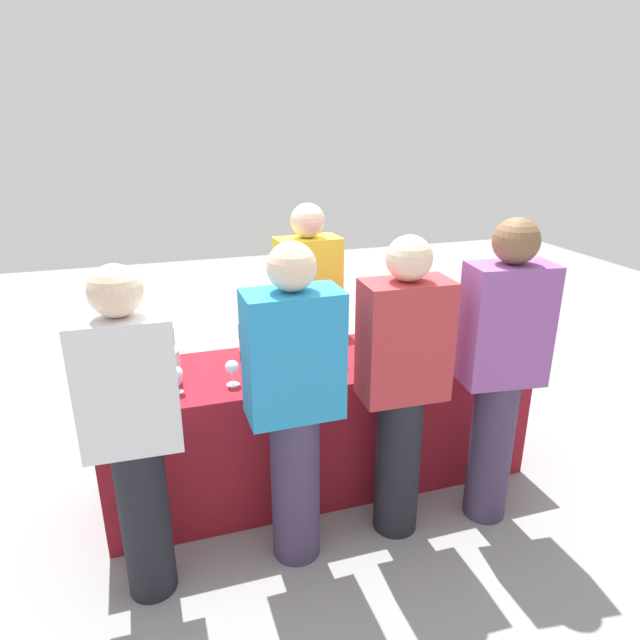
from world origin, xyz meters
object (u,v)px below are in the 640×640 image
(wine_bottle_2, at_px, (285,336))
(server_pouring, at_px, (308,316))
(wine_bottle_0, at_px, (168,349))
(wine_bottle_1, at_px, (245,342))
(guest_2, at_px, (402,384))
(guest_1, at_px, (294,402))
(wine_glass_0, at_px, (176,374))
(wine_bottle_3, at_px, (308,335))
(wine_glass_1, at_px, (232,368))
(wine_glass_3, at_px, (396,343))
(wine_glass_4, at_px, (461,334))
(ice_bucket, at_px, (162,367))
(guest_0, at_px, (134,431))
(guest_3, at_px, (501,367))
(wine_glass_2, at_px, (339,348))

(wine_bottle_2, distance_m, server_pouring, 0.48)
(wine_bottle_0, relative_size, wine_bottle_1, 1.08)
(guest_2, bearing_deg, guest_1, -175.96)
(wine_bottle_1, bearing_deg, wine_glass_0, -143.69)
(wine_bottle_3, xyz_separation_m, wine_glass_1, (-0.49, -0.29, -0.02))
(wine_glass_3, relative_size, wine_glass_4, 0.86)
(wine_bottle_1, distance_m, wine_glass_3, 0.87)
(wine_bottle_0, distance_m, ice_bucket, 0.16)
(wine_glass_1, bearing_deg, guest_1, -60.93)
(wine_glass_0, bearing_deg, wine_bottle_0, 94.51)
(wine_bottle_2, distance_m, wine_glass_0, 0.70)
(wine_bottle_0, height_order, guest_0, guest_0)
(guest_2, distance_m, guest_3, 0.53)
(server_pouring, bearing_deg, guest_1, 65.67)
(guest_0, distance_m, guest_3, 1.81)
(wine_bottle_3, relative_size, wine_glass_2, 2.12)
(wine_bottle_1, height_order, wine_glass_4, wine_bottle_1)
(wine_glass_1, bearing_deg, wine_glass_4, 1.60)
(wine_bottle_3, distance_m, wine_glass_0, 0.83)
(wine_glass_2, height_order, guest_2, guest_2)
(guest_1, distance_m, guest_2, 0.56)
(server_pouring, bearing_deg, guest_0, 40.69)
(server_pouring, bearing_deg, wine_glass_2, 84.92)
(wine_bottle_2, xyz_separation_m, guest_0, (-0.84, -0.72, -0.06))
(guest_2, bearing_deg, wine_glass_0, 162.09)
(wine_glass_3, bearing_deg, wine_bottle_3, 155.22)
(wine_glass_1, height_order, guest_3, guest_3)
(wine_bottle_2, xyz_separation_m, ice_bucket, (-0.70, -0.16, -0.03))
(wine_bottle_2, xyz_separation_m, guest_2, (0.43, -0.67, -0.05))
(wine_bottle_2, relative_size, guest_2, 0.20)
(server_pouring, xyz_separation_m, guest_0, (-1.10, -1.12, -0.02))
(wine_bottle_0, distance_m, wine_glass_4, 1.69)
(server_pouring, height_order, guest_1, guest_1)
(guest_0, distance_m, guest_1, 0.71)
(wine_glass_3, height_order, guest_3, guest_3)
(wine_bottle_2, height_order, guest_3, guest_3)
(wine_bottle_3, bearing_deg, guest_0, -143.94)
(wine_bottle_2, height_order, wine_glass_3, wine_bottle_2)
(ice_bucket, bearing_deg, wine_glass_1, -21.01)
(wine_glass_4, bearing_deg, guest_0, -165.85)
(wine_bottle_2, bearing_deg, wine_glass_2, -42.60)
(wine_glass_1, height_order, guest_1, guest_1)
(wine_bottle_1, relative_size, wine_glass_1, 2.23)
(wine_glass_2, relative_size, guest_1, 0.09)
(wine_bottle_1, bearing_deg, guest_0, -130.09)
(wine_bottle_2, xyz_separation_m, guest_3, (0.96, -0.73, -0.01))
(wine_bottle_3, bearing_deg, wine_glass_4, -15.81)
(wine_glass_4, bearing_deg, server_pouring, 139.01)
(server_pouring, bearing_deg, wine_glass_1, 43.62)
(wine_glass_2, distance_m, guest_2, 0.48)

